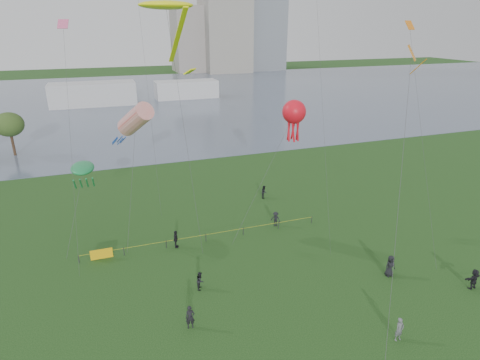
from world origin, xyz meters
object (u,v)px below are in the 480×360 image
object	(u,v)px
kite_octopus	(294,112)
kite_flyer	(399,329)
kite_stingray	(166,6)
fence	(144,247)

from	to	relation	value
kite_octopus	kite_flyer	bearing A→B (deg)	-105.94
kite_flyer	kite_octopus	bearing A→B (deg)	84.17
kite_flyer	kite_octopus	size ratio (longest dim) A/B	0.13
kite_stingray	kite_octopus	distance (m)	14.96
kite_flyer	kite_octopus	world-z (taller)	kite_octopus
kite_flyer	kite_octopus	xyz separation A→B (m)	(0.12, 17.69, 11.56)
kite_stingray	kite_octopus	size ratio (longest dim) A/B	1.63
kite_flyer	kite_stingray	xyz separation A→B (m)	(-11.49, 18.73, 20.94)
fence	kite_flyer	xyz separation A→B (m)	(15.26, -17.54, 0.34)
kite_flyer	kite_stingray	bearing A→B (deg)	116.09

